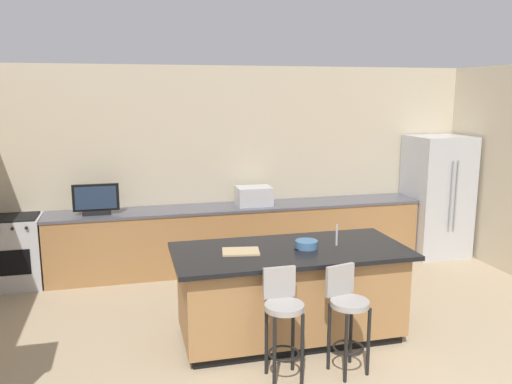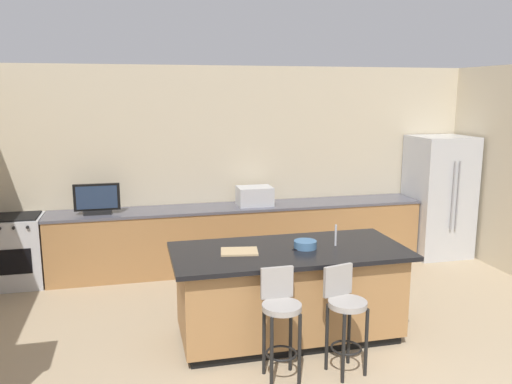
{
  "view_description": "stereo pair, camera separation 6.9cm",
  "coord_description": "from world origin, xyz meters",
  "px_view_note": "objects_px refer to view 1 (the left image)",
  "views": [
    {
      "loc": [
        -1.59,
        -2.48,
        2.46
      ],
      "look_at": [
        -0.1,
        3.43,
        1.28
      ],
      "focal_mm": 36.51,
      "sensor_mm": 36.0,
      "label": 1
    },
    {
      "loc": [
        -1.52,
        -2.49,
        2.46
      ],
      "look_at": [
        -0.1,
        3.43,
        1.28
      ],
      "focal_mm": 36.51,
      "sensor_mm": 36.0,
      "label": 2
    }
  ],
  "objects_px": {
    "bar_stool_right": "(347,310)",
    "cutting_board": "(241,252)",
    "tv_monitor": "(96,200)",
    "bar_stool_left": "(283,315)",
    "refrigerator": "(437,196)",
    "range_oven": "(13,252)",
    "cell_phone": "(298,248)",
    "kitchen_island": "(290,292)",
    "microwave": "(254,196)",
    "fruit_bowl": "(306,244)"
  },
  "relations": [
    {
      "from": "cutting_board",
      "to": "tv_monitor",
      "type": "bearing_deg",
      "value": 123.78
    },
    {
      "from": "range_oven",
      "to": "bar_stool_right",
      "type": "height_order",
      "value": "bar_stool_right"
    },
    {
      "from": "kitchen_island",
      "to": "refrigerator",
      "type": "bearing_deg",
      "value": 35.15
    },
    {
      "from": "range_oven",
      "to": "cutting_board",
      "type": "relative_size",
      "value": 2.57
    },
    {
      "from": "bar_stool_left",
      "to": "range_oven",
      "type": "bearing_deg",
      "value": 131.83
    },
    {
      "from": "microwave",
      "to": "bar_stool_right",
      "type": "height_order",
      "value": "microwave"
    },
    {
      "from": "cell_phone",
      "to": "microwave",
      "type": "bearing_deg",
      "value": 110.71
    },
    {
      "from": "bar_stool_left",
      "to": "bar_stool_right",
      "type": "bearing_deg",
      "value": -3.67
    },
    {
      "from": "cell_phone",
      "to": "bar_stool_left",
      "type": "bearing_deg",
      "value": -94.06
    },
    {
      "from": "refrigerator",
      "to": "cutting_board",
      "type": "height_order",
      "value": "refrigerator"
    },
    {
      "from": "range_oven",
      "to": "microwave",
      "type": "distance_m",
      "value": 3.21
    },
    {
      "from": "kitchen_island",
      "to": "range_oven",
      "type": "bearing_deg",
      "value": 143.54
    },
    {
      "from": "range_oven",
      "to": "fruit_bowl",
      "type": "distance_m",
      "value": 3.89
    },
    {
      "from": "tv_monitor",
      "to": "fruit_bowl",
      "type": "height_order",
      "value": "tv_monitor"
    },
    {
      "from": "kitchen_island",
      "to": "range_oven",
      "type": "xyz_separation_m",
      "value": [
        -2.99,
        2.21,
        -0.02
      ]
    },
    {
      "from": "refrigerator",
      "to": "cutting_board",
      "type": "bearing_deg",
      "value": -149.03
    },
    {
      "from": "bar_stool_right",
      "to": "cell_phone",
      "type": "relative_size",
      "value": 6.37
    },
    {
      "from": "bar_stool_left",
      "to": "fruit_bowl",
      "type": "relative_size",
      "value": 4.29
    },
    {
      "from": "refrigerator",
      "to": "tv_monitor",
      "type": "xyz_separation_m",
      "value": [
        -4.95,
        0.04,
        0.17
      ]
    },
    {
      "from": "bar_stool_right",
      "to": "refrigerator",
      "type": "bearing_deg",
      "value": 32.59
    },
    {
      "from": "range_oven",
      "to": "bar_stool_left",
      "type": "relative_size",
      "value": 0.94
    },
    {
      "from": "kitchen_island",
      "to": "microwave",
      "type": "relative_size",
      "value": 4.84
    },
    {
      "from": "refrigerator",
      "to": "kitchen_island",
      "type": "bearing_deg",
      "value": -144.85
    },
    {
      "from": "refrigerator",
      "to": "cell_phone",
      "type": "relative_size",
      "value": 12.08
    },
    {
      "from": "microwave",
      "to": "kitchen_island",
      "type": "bearing_deg",
      "value": -94.46
    },
    {
      "from": "cutting_board",
      "to": "bar_stool_left",
      "type": "bearing_deg",
      "value": -74.24
    },
    {
      "from": "tv_monitor",
      "to": "range_oven",
      "type": "bearing_deg",
      "value": 177.23
    },
    {
      "from": "microwave",
      "to": "fruit_bowl",
      "type": "bearing_deg",
      "value": -90.26
    },
    {
      "from": "kitchen_island",
      "to": "tv_monitor",
      "type": "height_order",
      "value": "tv_monitor"
    },
    {
      "from": "tv_monitor",
      "to": "bar_stool_left",
      "type": "xyz_separation_m",
      "value": [
        1.64,
        -2.88,
        -0.5
      ]
    },
    {
      "from": "cell_phone",
      "to": "cutting_board",
      "type": "xyz_separation_m",
      "value": [
        -0.58,
        -0.0,
        0.01
      ]
    },
    {
      "from": "bar_stool_left",
      "to": "fruit_bowl",
      "type": "height_order",
      "value": "fruit_bowl"
    },
    {
      "from": "bar_stool_right",
      "to": "fruit_bowl",
      "type": "height_order",
      "value": "fruit_bowl"
    },
    {
      "from": "tv_monitor",
      "to": "bar_stool_left",
      "type": "height_order",
      "value": "tv_monitor"
    },
    {
      "from": "bar_stool_left",
      "to": "cell_phone",
      "type": "bearing_deg",
      "value": 62.1
    },
    {
      "from": "tv_monitor",
      "to": "cutting_board",
      "type": "distance_m",
      "value": 2.59
    },
    {
      "from": "microwave",
      "to": "fruit_bowl",
      "type": "distance_m",
      "value": 2.22
    },
    {
      "from": "kitchen_island",
      "to": "cutting_board",
      "type": "relative_size",
      "value": 6.53
    },
    {
      "from": "tv_monitor",
      "to": "cell_phone",
      "type": "xyz_separation_m",
      "value": [
        2.02,
        -2.15,
        -0.15
      ]
    },
    {
      "from": "cutting_board",
      "to": "microwave",
      "type": "bearing_deg",
      "value": 72.92
    },
    {
      "from": "bar_stool_right",
      "to": "cutting_board",
      "type": "distance_m",
      "value": 1.16
    },
    {
      "from": "refrigerator",
      "to": "cell_phone",
      "type": "xyz_separation_m",
      "value": [
        -2.93,
        -2.11,
        0.03
      ]
    },
    {
      "from": "microwave",
      "to": "tv_monitor",
      "type": "height_order",
      "value": "tv_monitor"
    },
    {
      "from": "refrigerator",
      "to": "tv_monitor",
      "type": "distance_m",
      "value": 4.96
    },
    {
      "from": "tv_monitor",
      "to": "fruit_bowl",
      "type": "distance_m",
      "value": 3.02
    },
    {
      "from": "microwave",
      "to": "cutting_board",
      "type": "distance_m",
      "value": 2.3
    },
    {
      "from": "refrigerator",
      "to": "cutting_board",
      "type": "distance_m",
      "value": 4.1
    },
    {
      "from": "kitchen_island",
      "to": "cutting_board",
      "type": "distance_m",
      "value": 0.68
    },
    {
      "from": "bar_stool_right",
      "to": "cutting_board",
      "type": "relative_size",
      "value": 2.68
    },
    {
      "from": "cell_phone",
      "to": "refrigerator",
      "type": "bearing_deg",
      "value": 58.81
    }
  ]
}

